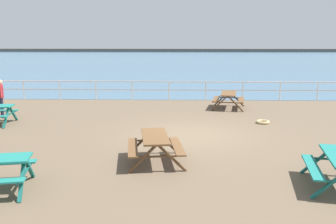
# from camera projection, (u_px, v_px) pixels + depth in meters

# --- Properties ---
(ground_plane) EXTENTS (30.00, 24.00, 0.20)m
(ground_plane) POSITION_uv_depth(u_px,v_px,m) (192.00, 138.00, 13.10)
(ground_plane) COLOR brown
(sea_band) EXTENTS (142.00, 90.00, 0.01)m
(sea_band) POSITION_uv_depth(u_px,v_px,m) (182.00, 59.00, 64.80)
(sea_band) COLOR #476B84
(sea_band) RESTS_ON ground
(distant_shoreline) EXTENTS (142.00, 6.00, 1.80)m
(distant_shoreline) POSITION_uv_depth(u_px,v_px,m) (181.00, 52.00, 106.95)
(distant_shoreline) COLOR #4C4C47
(distant_shoreline) RESTS_ON ground
(seaward_railing) EXTENTS (23.07, 0.07, 1.08)m
(seaward_railing) POSITION_uv_depth(u_px,v_px,m) (187.00, 87.00, 20.53)
(seaward_railing) COLOR white
(seaward_railing) RESTS_ON ground
(picnic_table_near_right) EXTENTS (1.75, 1.98, 0.80)m
(picnic_table_near_right) POSITION_uv_depth(u_px,v_px,m) (155.00, 142.00, 10.05)
(picnic_table_near_right) COLOR brown
(picnic_table_near_right) RESTS_ON ground
(picnic_table_far_left) EXTENTS (1.82, 2.05, 0.80)m
(picnic_table_far_left) POSITION_uv_depth(u_px,v_px,m) (229.00, 97.00, 18.09)
(picnic_table_far_left) COLOR brown
(picnic_table_far_left) RESTS_ON ground
(visitor) EXTENTS (0.36, 0.47, 1.66)m
(visitor) POSITION_uv_depth(u_px,v_px,m) (1.00, 96.00, 16.04)
(visitor) COLOR #1E2338
(visitor) RESTS_ON ground
(rope_coil) EXTENTS (0.55, 0.55, 0.11)m
(rope_coil) POSITION_uv_depth(u_px,v_px,m) (263.00, 122.00, 14.92)
(rope_coil) COLOR tan
(rope_coil) RESTS_ON ground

